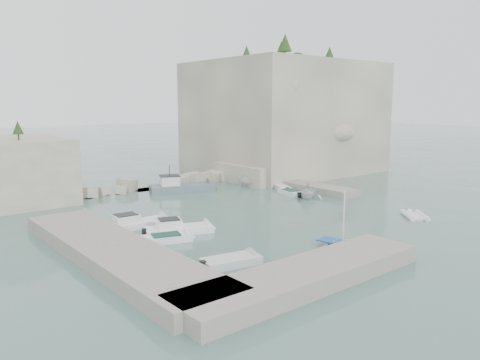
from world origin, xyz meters
TOP-DOWN VIEW (x-y plane):
  - ground at (0.00, 0.00)m, footprint 400.00×400.00m
  - cliff_east at (23.00, 23.00)m, footprint 26.00×22.00m
  - cliff_terrace at (13.00, 18.00)m, footprint 8.00×10.00m
  - quay_west at (-17.00, -1.00)m, footprint 5.00×24.00m
  - quay_south at (-10.00, -12.50)m, footprint 18.00×4.00m
  - ledge_east at (13.50, 10.00)m, footprint 3.00×16.00m
  - breakwater at (-1.00, 22.00)m, footprint 28.00×3.00m
  - motorboat_a at (-11.83, 6.03)m, footprint 6.79×2.37m
  - motorboat_c at (-12.02, 0.48)m, footprint 4.60×2.79m
  - motorboat_b at (-9.88, 2.03)m, footprint 6.49×3.99m
  - motorboat_e at (-11.36, -6.97)m, footprint 4.66×2.55m
  - rowboat at (-2.77, -9.57)m, footprint 4.63×3.69m
  - inflatable_dinghy at (10.62, -7.58)m, footprint 3.74×3.89m
  - tender_east_a at (9.48, 5.11)m, footprint 4.68×4.43m
  - tender_east_b at (9.26, 7.83)m, footprint 2.25×4.25m
  - tender_east_c at (10.90, 10.98)m, footprint 3.21×4.60m
  - tender_east_d at (9.74, 15.22)m, footprint 4.44×3.20m
  - work_boat at (0.58, 18.06)m, footprint 9.02×5.47m
  - rowboat_mast at (-2.77, -9.57)m, footprint 0.10×0.10m
  - vegetation at (17.83, 24.40)m, footprint 53.48×13.88m

SIDE VIEW (x-z plane):
  - ground at x=0.00m, z-range 0.00..0.00m
  - motorboat_a at x=-11.83m, z-range -0.70..0.70m
  - motorboat_c at x=-12.02m, z-range -0.35..0.35m
  - motorboat_b at x=-9.88m, z-range -0.70..0.70m
  - motorboat_e at x=-11.36m, z-range -0.35..0.35m
  - rowboat at x=-2.77m, z-range -0.43..0.43m
  - inflatable_dinghy at x=10.62m, z-range -0.22..0.22m
  - tender_east_a at x=9.48m, z-range -0.97..0.97m
  - tender_east_b at x=9.26m, z-range -0.35..0.35m
  - tender_east_c at x=10.90m, z-range -0.35..0.35m
  - tender_east_d at x=9.74m, z-range -0.81..0.81m
  - work_boat at x=0.58m, z-range -1.10..1.10m
  - ledge_east at x=13.50m, z-range 0.00..0.80m
  - quay_west at x=-17.00m, z-range 0.00..1.10m
  - quay_south at x=-10.00m, z-range 0.00..1.10m
  - breakwater at x=-1.00m, z-range 0.00..1.40m
  - cliff_terrace at x=13.00m, z-range 0.00..2.50m
  - rowboat_mast at x=-2.77m, z-range 0.43..4.63m
  - cliff_east at x=23.00m, z-range 0.00..17.00m
  - vegetation at x=17.83m, z-range 11.23..24.63m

